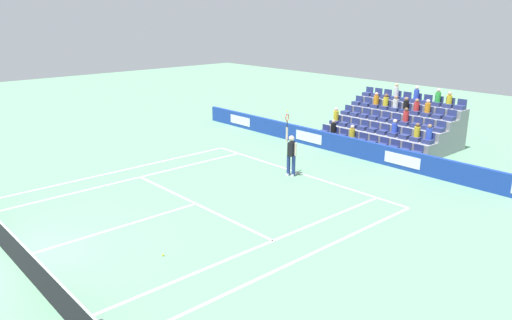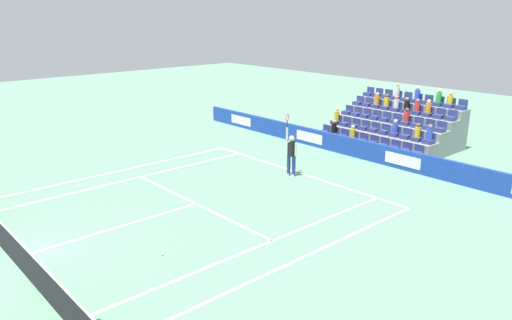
{
  "view_description": "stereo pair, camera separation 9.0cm",
  "coord_description": "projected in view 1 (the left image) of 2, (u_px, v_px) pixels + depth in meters",
  "views": [
    {
      "loc": [
        -14.06,
        3.26,
        6.81
      ],
      "look_at": [
        -0.03,
        -9.36,
        1.1
      ],
      "focal_mm": 34.53,
      "sensor_mm": 36.0,
      "label": 1
    },
    {
      "loc": [
        -14.13,
        3.19,
        6.81
      ],
      "look_at": [
        -0.03,
        -9.36,
        1.1
      ],
      "focal_mm": 34.53,
      "sensor_mm": 36.0,
      "label": 2
    }
  ],
  "objects": [
    {
      "name": "line_baseline",
      "position": [
        298.0,
        173.0,
        21.67
      ],
      "size": [
        10.97,
        0.1,
        0.01
      ],
      "primitive_type": "cube",
      "color": "white",
      "rests_on": "ground"
    },
    {
      "name": "tennis_net",
      "position": [
        10.0,
        244.0,
        13.92
      ],
      "size": [
        11.97,
        0.1,
        1.07
      ],
      "color": "#33383D",
      "rests_on": "ground"
    },
    {
      "name": "line_centre_mark",
      "position": [
        297.0,
        173.0,
        21.61
      ],
      "size": [
        0.1,
        0.2,
        0.01
      ],
      "primitive_type": "cube",
      "color": "white",
      "rests_on": "ground"
    },
    {
      "name": "stadium_stand",
      "position": [
        395.0,
        129.0,
        26.18
      ],
      "size": [
        6.2,
        4.75,
        3.02
      ],
      "color": "gray",
      "rests_on": "ground"
    },
    {
      "name": "line_centre_service",
      "position": [
        116.0,
        228.0,
        16.11
      ],
      "size": [
        0.1,
        6.4,
        0.01
      ],
      "primitive_type": "cube",
      "color": "white",
      "rests_on": "ground"
    },
    {
      "name": "tennis_player",
      "position": [
        291.0,
        153.0,
        21.01
      ],
      "size": [
        0.54,
        0.43,
        2.85
      ],
      "color": "navy",
      "rests_on": "ground"
    },
    {
      "name": "line_singles_sideline_right",
      "position": [
        262.0,
        245.0,
        14.94
      ],
      "size": [
        0.1,
        11.89,
        0.01
      ],
      "primitive_type": "cube",
      "color": "white",
      "rests_on": "ground"
    },
    {
      "name": "line_doubles_sideline_left",
      "position": [
        116.0,
        172.0,
        21.78
      ],
      "size": [
        0.1,
        11.89,
        0.01
      ],
      "primitive_type": "cube",
      "color": "white",
      "rests_on": "ground"
    },
    {
      "name": "sponsor_barrier",
      "position": [
        353.0,
        147.0,
        24.01
      ],
      "size": [
        22.42,
        0.22,
        0.91
      ],
      "color": "#193899",
      "rests_on": "ground"
    },
    {
      "name": "line_service",
      "position": [
        196.0,
        204.0,
        18.16
      ],
      "size": [
        8.23,
        0.1,
        0.01
      ],
      "primitive_type": "cube",
      "color": "white",
      "rests_on": "ground"
    },
    {
      "name": "line_singles_sideline_left",
      "position": [
        131.0,
        179.0,
        20.8
      ],
      "size": [
        0.1,
        11.89,
        0.01
      ],
      "primitive_type": "cube",
      "color": "white",
      "rests_on": "ground"
    },
    {
      "name": "ground_plane",
      "position": [
        12.0,
        260.0,
        14.07
      ],
      "size": [
        80.0,
        80.0,
        0.0
      ],
      "primitive_type": "plane",
      "color": "#669E77"
    },
    {
      "name": "loose_tennis_ball",
      "position": [
        163.0,
        255.0,
        14.28
      ],
      "size": [
        0.07,
        0.07,
        0.07
      ],
      "primitive_type": "sphere",
      "color": "#D1E533",
      "rests_on": "ground"
    },
    {
      "name": "line_doubles_sideline_right",
      "position": [
        295.0,
        261.0,
        13.97
      ],
      "size": [
        0.1,
        11.89,
        0.01
      ],
      "primitive_type": "cube",
      "color": "white",
      "rests_on": "ground"
    }
  ]
}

